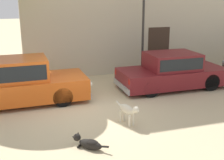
{
  "coord_description": "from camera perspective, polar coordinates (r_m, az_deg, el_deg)",
  "views": [
    {
      "loc": [
        -1.8,
        -8.66,
        3.59
      ],
      "look_at": [
        0.95,
        0.2,
        0.9
      ],
      "focal_mm": 47.47,
      "sensor_mm": 36.0,
      "label": 1
    }
  ],
  "objects": [
    {
      "name": "street_lamp",
      "position": [
        12.77,
        6.05,
        11.43
      ],
      "size": [
        0.22,
        0.22,
        4.02
      ],
      "color": "#2D2B28",
      "rests_on": "ground_plane"
    },
    {
      "name": "stray_dog_tan",
      "position": [
        8.43,
        3.15,
        -5.84
      ],
      "size": [
        0.41,
        0.99,
        0.67
      ],
      "rotation": [
        0.0,
        0.0,
        5.05
      ],
      "color": "beige",
      "rests_on": "ground_plane"
    },
    {
      "name": "stray_dog_spotted",
      "position": [
        7.32,
        -4.57,
        -11.99
      ],
      "size": [
        0.79,
        0.76,
        0.34
      ],
      "rotation": [
        0.0,
        0.0,
        2.38
      ],
      "color": "black",
      "rests_on": "ground_plane"
    },
    {
      "name": "ground_plane",
      "position": [
        9.55,
        -5.14,
        -5.99
      ],
      "size": [
        80.0,
        80.0,
        0.0
      ],
      "primitive_type": "plane",
      "color": "#CCB78E"
    },
    {
      "name": "parked_sedan_second",
      "position": [
        11.88,
        11.49,
        1.74
      ],
      "size": [
        4.38,
        1.78,
        1.41
      ],
      "rotation": [
        0.0,
        0.0,
        0.01
      ],
      "color": "maroon",
      "rests_on": "ground_plane"
    },
    {
      "name": "parked_sedan_nearest",
      "position": [
        10.45,
        -18.02,
        -0.35
      ],
      "size": [
        4.88,
        1.91,
        1.56
      ],
      "rotation": [
        0.0,
        0.0,
        0.03
      ],
      "color": "#D15619",
      "rests_on": "ground_plane"
    }
  ]
}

